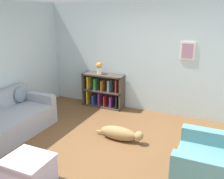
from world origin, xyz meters
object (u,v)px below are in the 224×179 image
Objects in this scene: recliner_chair at (217,166)px; dog at (120,133)px; vase at (99,67)px; bookshelf at (104,91)px; coffee_table at (29,171)px; couch at (7,121)px.

recliner_chair is 1.01× the size of dog.
recliner_chair is 3.47× the size of vase.
bookshelf is 1.04× the size of recliner_chair.
dog is (0.67, 1.74, -0.10)m from coffee_table.
bookshelf is (1.04, 2.23, 0.11)m from couch.
vase is at bearing 99.18° from coffee_table.
coffee_table is (0.41, -3.23, -0.18)m from bookshelf.
dog is (2.13, 0.74, -0.17)m from couch.
bookshelf is 3.26m from coffee_table.
recliner_chair is at bearing 23.86° from coffee_table.
coffee_table is at bearing -111.17° from dog.
couch is at bearing -112.99° from vase.
recliner_chair is 1.87m from dog.
dog is (-1.74, 0.67, -0.19)m from recliner_chair.
couch is 3.86m from recliner_chair.
vase is at bearing -168.45° from bookshelf.
recliner_chair is at bearing -21.14° from dog.
coffee_table is 3.34m from vase.
couch is 2.51m from vase.
vase is (0.94, 2.21, 0.72)m from couch.
couch is at bearing -160.88° from dog.
recliner_chair reaches higher than coffee_table.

